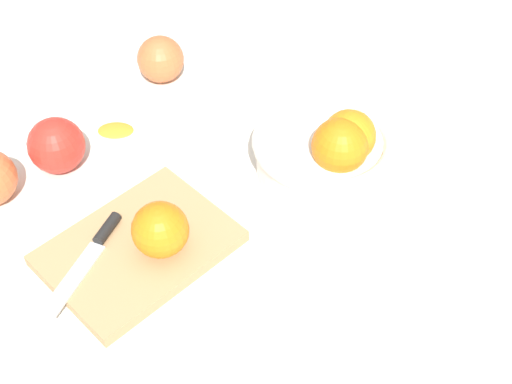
% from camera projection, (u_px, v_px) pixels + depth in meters
% --- Properties ---
extents(ground_plane, '(2.40, 2.40, 0.00)m').
position_uv_depth(ground_plane, '(155.00, 179.00, 0.94)').
color(ground_plane, silver).
extents(bowl, '(0.19, 0.19, 0.11)m').
position_uv_depth(bowl, '(328.00, 149.00, 0.91)').
color(bowl, white).
rests_on(bowl, ground_plane).
extents(cutting_board, '(0.23, 0.17, 0.02)m').
position_uv_depth(cutting_board, '(139.00, 248.00, 0.84)').
color(cutting_board, tan).
rests_on(cutting_board, ground_plane).
extents(orange_on_board, '(0.07, 0.07, 0.07)m').
position_uv_depth(orange_on_board, '(160.00, 230.00, 0.81)').
color(orange_on_board, orange).
rests_on(orange_on_board, cutting_board).
extents(knife, '(0.15, 0.09, 0.01)m').
position_uv_depth(knife, '(93.00, 250.00, 0.83)').
color(knife, silver).
rests_on(knife, cutting_board).
extents(apple_front_left, '(0.07, 0.07, 0.07)m').
position_uv_depth(apple_front_left, '(161.00, 59.00, 1.06)').
color(apple_front_left, '#CC6638').
rests_on(apple_front_left, ground_plane).
extents(apple_front_right_2, '(0.08, 0.08, 0.08)m').
position_uv_depth(apple_front_right_2, '(56.00, 145.00, 0.93)').
color(apple_front_right_2, red).
rests_on(apple_front_right_2, ground_plane).
extents(citrus_peel, '(0.06, 0.06, 0.01)m').
position_uv_depth(citrus_peel, '(115.00, 128.00, 1.00)').
color(citrus_peel, orange).
rests_on(citrus_peel, ground_plane).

